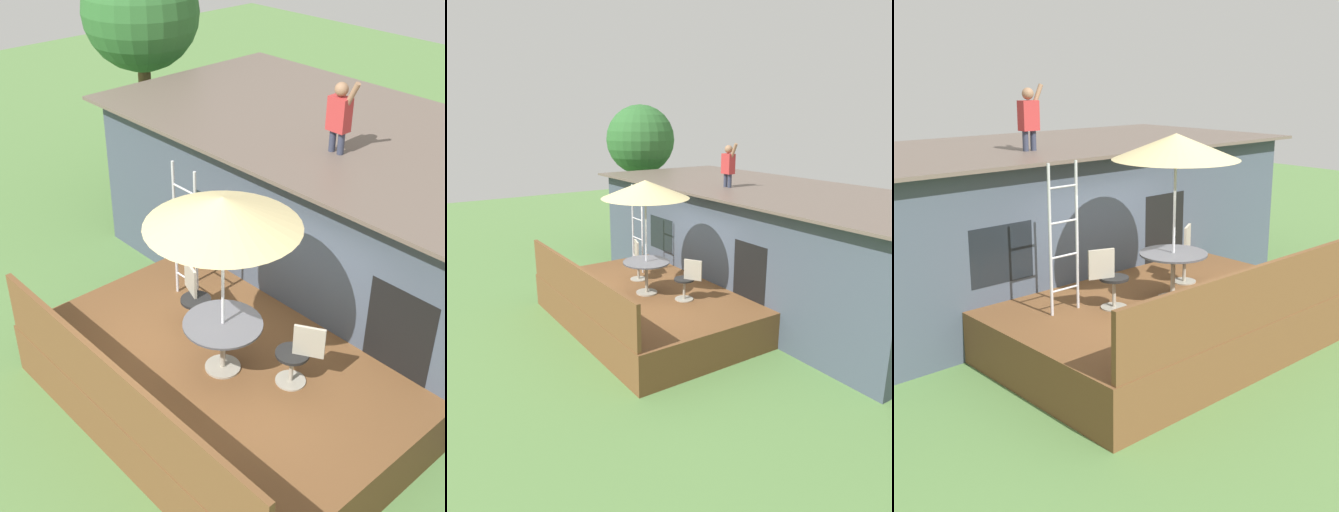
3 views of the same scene
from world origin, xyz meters
TOP-DOWN VIEW (x-y plane):
  - ground_plane at (0.00, 0.00)m, footprint 40.00×40.00m
  - house at (0.00, 3.60)m, footprint 10.50×4.50m
  - deck at (0.00, 0.00)m, footprint 5.21×3.43m
  - deck_railing at (0.00, -1.66)m, footprint 5.11×0.08m
  - patio_table at (0.11, -0.06)m, footprint 1.04×1.04m
  - patio_umbrella at (0.11, -0.06)m, footprint 1.90×1.90m
  - step_ladder at (-1.46, 0.62)m, footprint 0.52×0.04m
  - person_figure at (-0.51, 2.74)m, footprint 0.47×0.20m
  - patio_chair_left at (-0.89, 0.28)m, footprint 0.60×0.44m
  - patio_chair_right at (0.96, 0.45)m, footprint 0.57×0.44m
  - backyard_tree at (-6.75, 3.81)m, footprint 2.49×2.49m

SIDE VIEW (x-z plane):
  - ground_plane at x=0.00m, z-range 0.00..0.00m
  - deck at x=0.00m, z-range 0.00..0.80m
  - deck_railing at x=0.00m, z-range 0.80..1.70m
  - patio_chair_left at x=-0.89m, z-range 0.80..1.72m
  - patio_chair_right at x=0.96m, z-range 0.80..1.72m
  - patio_table at x=0.11m, z-range 1.01..1.76m
  - house at x=0.00m, z-range 0.01..2.90m
  - step_ladder at x=-1.46m, z-range 0.80..3.00m
  - patio_umbrella at x=0.11m, z-range 1.88..4.42m
  - person_figure at x=-0.51m, z-range 2.95..4.06m
  - backyard_tree at x=-6.75m, z-range 1.25..6.31m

